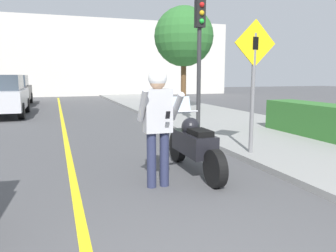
{
  "coord_description": "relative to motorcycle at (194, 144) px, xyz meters",
  "views": [
    {
      "loc": [
        -0.8,
        -1.62,
        1.66
      ],
      "look_at": [
        1.0,
        3.61,
        0.8
      ],
      "focal_mm": 35.0,
      "sensor_mm": 36.0,
      "label": 1
    }
  ],
  "objects": [
    {
      "name": "parked_car_black",
      "position": [
        -4.43,
        14.86,
        0.37
      ],
      "size": [
        1.88,
        4.2,
        1.68
      ],
      "color": "black",
      "rests_on": "ground"
    },
    {
      "name": "traffic_light",
      "position": [
        1.77,
        3.72,
        2.16
      ],
      "size": [
        0.26,
        0.3,
        3.65
      ],
      "color": "#2D2D30",
      "rests_on": "sidewalk_curb"
    },
    {
      "name": "person_biker",
      "position": [
        -0.8,
        -0.51,
        0.59
      ],
      "size": [
        0.59,
        0.48,
        1.76
      ],
      "color": "#282D4C",
      "rests_on": "ground"
    },
    {
      "name": "hedge_row",
      "position": [
        4.2,
        1.41,
        0.03
      ],
      "size": [
        0.9,
        3.61,
        0.83
      ],
      "color": "#33702D",
      "rests_on": "sidewalk_curb"
    },
    {
      "name": "sidewalk_curb",
      "position": [
        3.4,
        0.58,
        -0.44
      ],
      "size": [
        4.4,
        44.0,
        0.11
      ],
      "color": "gray",
      "rests_on": "ground"
    },
    {
      "name": "crossing_sign",
      "position": [
        1.51,
        0.56,
        1.19
      ],
      "size": [
        0.91,
        0.08,
        2.62
      ],
      "color": "slate",
      "rests_on": "sidewalk_curb"
    },
    {
      "name": "street_tree",
      "position": [
        3.4,
        9.04,
        2.88
      ],
      "size": [
        2.66,
        2.66,
        4.61
      ],
      "color": "brown",
      "rests_on": "sidewalk_curb"
    },
    {
      "name": "road_center_line",
      "position": [
        -2.0,
        2.58,
        -0.49
      ],
      "size": [
        0.12,
        36.0,
        0.01
      ],
      "color": "yellow",
      "rests_on": "ground"
    },
    {
      "name": "motorcycle",
      "position": [
        0.0,
        0.0,
        0.0
      ],
      "size": [
        0.62,
        2.17,
        1.27
      ],
      "color": "black",
      "rests_on": "ground"
    },
    {
      "name": "parked_car_silver",
      "position": [
        -4.27,
        9.65,
        0.37
      ],
      "size": [
        1.88,
        4.2,
        1.68
      ],
      "color": "black",
      "rests_on": "ground"
    },
    {
      "name": "building_backdrop",
      "position": [
        -1.4,
        22.58,
        2.6
      ],
      "size": [
        28.0,
        1.2,
        6.17
      ],
      "color": "beige",
      "rests_on": "ground"
    }
  ]
}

